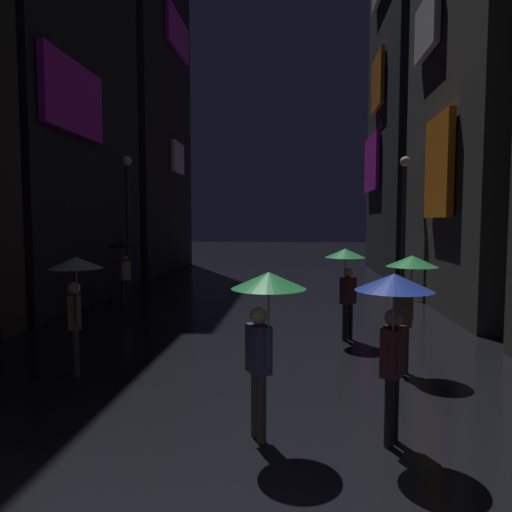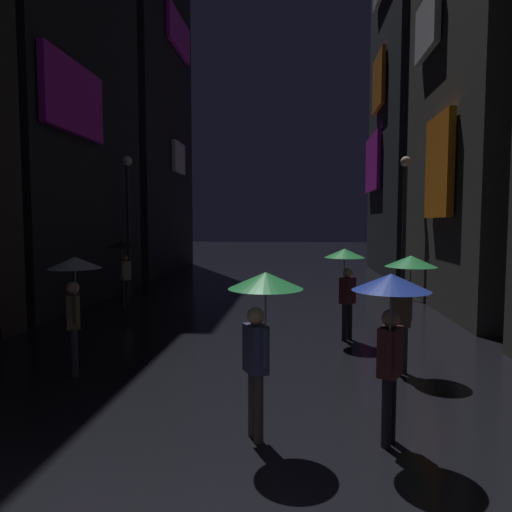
{
  "view_description": "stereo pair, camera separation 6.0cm",
  "coord_description": "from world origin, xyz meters",
  "px_view_note": "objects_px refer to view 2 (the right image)",
  "views": [
    {
      "loc": [
        1.21,
        -2.08,
        2.71
      ],
      "look_at": [
        0.0,
        11.62,
        1.69
      ],
      "focal_mm": 32.0,
      "sensor_mm": 36.0,
      "label": 1
    },
    {
      "loc": [
        1.27,
        -2.08,
        2.71
      ],
      "look_at": [
        0.0,
        11.62,
        1.69
      ],
      "focal_mm": 32.0,
      "sensor_mm": 36.0,
      "label": 2
    }
  ],
  "objects_px": {
    "pedestrian_foreground_right_green": "(407,281)",
    "streetlamp_left_far": "(128,208)",
    "pedestrian_far_right_green": "(262,309)",
    "pedestrian_midstreet_centre_blue": "(391,311)",
    "streetlamp_right_far": "(405,209)",
    "pedestrian_near_crossing_green": "(345,268)",
    "pedestrian_midstreet_left_clear": "(74,283)",
    "pedestrian_foreground_left_black": "(123,255)"
  },
  "relations": [
    {
      "from": "pedestrian_foreground_left_black",
      "to": "streetlamp_left_far",
      "type": "relative_size",
      "value": 0.41
    },
    {
      "from": "pedestrian_far_right_green",
      "to": "streetlamp_left_far",
      "type": "height_order",
      "value": "streetlamp_left_far"
    },
    {
      "from": "pedestrian_foreground_left_black",
      "to": "pedestrian_midstreet_left_clear",
      "type": "relative_size",
      "value": 1.0
    },
    {
      "from": "pedestrian_foreground_left_black",
      "to": "pedestrian_far_right_green",
      "type": "xyz_separation_m",
      "value": [
        5.13,
        -8.57,
        0.0
      ]
    },
    {
      "from": "pedestrian_far_right_green",
      "to": "streetlamp_left_far",
      "type": "distance_m",
      "value": 12.56
    },
    {
      "from": "pedestrian_foreground_right_green",
      "to": "pedestrian_near_crossing_green",
      "type": "height_order",
      "value": "same"
    },
    {
      "from": "pedestrian_midstreet_left_clear",
      "to": "streetlamp_left_far",
      "type": "relative_size",
      "value": 0.41
    },
    {
      "from": "pedestrian_foreground_right_green",
      "to": "pedestrian_midstreet_centre_blue",
      "type": "height_order",
      "value": "same"
    },
    {
      "from": "pedestrian_near_crossing_green",
      "to": "pedestrian_midstreet_centre_blue",
      "type": "relative_size",
      "value": 1.0
    },
    {
      "from": "pedestrian_far_right_green",
      "to": "pedestrian_near_crossing_green",
      "type": "distance_m",
      "value": 5.16
    },
    {
      "from": "pedestrian_far_right_green",
      "to": "streetlamp_left_far",
      "type": "relative_size",
      "value": 0.41
    },
    {
      "from": "pedestrian_far_right_green",
      "to": "streetlamp_right_far",
      "type": "relative_size",
      "value": 0.42
    },
    {
      "from": "pedestrian_far_right_green",
      "to": "pedestrian_near_crossing_green",
      "type": "height_order",
      "value": "same"
    },
    {
      "from": "pedestrian_foreground_left_black",
      "to": "pedestrian_midstreet_centre_blue",
      "type": "xyz_separation_m",
      "value": [
        6.64,
        -8.59,
        0.0
      ]
    },
    {
      "from": "streetlamp_right_far",
      "to": "streetlamp_left_far",
      "type": "bearing_deg",
      "value": -179.35
    },
    {
      "from": "streetlamp_right_far",
      "to": "pedestrian_midstreet_centre_blue",
      "type": "bearing_deg",
      "value": -103.37
    },
    {
      "from": "streetlamp_right_far",
      "to": "pedestrian_midstreet_left_clear",
      "type": "bearing_deg",
      "value": -129.99
    },
    {
      "from": "pedestrian_far_right_green",
      "to": "pedestrian_foreground_right_green",
      "type": "bearing_deg",
      "value": 50.28
    },
    {
      "from": "pedestrian_foreground_right_green",
      "to": "pedestrian_midstreet_left_clear",
      "type": "distance_m",
      "value": 5.84
    },
    {
      "from": "pedestrian_midstreet_left_clear",
      "to": "streetlamp_right_far",
      "type": "bearing_deg",
      "value": 50.01
    },
    {
      "from": "pedestrian_near_crossing_green",
      "to": "pedestrian_foreground_left_black",
      "type": "bearing_deg",
      "value": 151.22
    },
    {
      "from": "pedestrian_foreground_right_green",
      "to": "streetlamp_left_far",
      "type": "xyz_separation_m",
      "value": [
        -8.2,
        8.16,
        1.57
      ]
    },
    {
      "from": "pedestrian_midstreet_centre_blue",
      "to": "streetlamp_left_far",
      "type": "distance_m",
      "value": 13.34
    },
    {
      "from": "streetlamp_left_far",
      "to": "streetlamp_right_far",
      "type": "bearing_deg",
      "value": 0.65
    },
    {
      "from": "pedestrian_near_crossing_green",
      "to": "pedestrian_midstreet_centre_blue",
      "type": "distance_m",
      "value": 4.95
    },
    {
      "from": "pedestrian_far_right_green",
      "to": "streetlamp_left_far",
      "type": "xyz_separation_m",
      "value": [
        -5.84,
        11.0,
        1.57
      ]
    },
    {
      "from": "pedestrian_midstreet_centre_blue",
      "to": "streetlamp_right_far",
      "type": "height_order",
      "value": "streetlamp_right_far"
    },
    {
      "from": "pedestrian_foreground_left_black",
      "to": "pedestrian_midstreet_centre_blue",
      "type": "bearing_deg",
      "value": -52.3
    },
    {
      "from": "streetlamp_left_far",
      "to": "pedestrian_near_crossing_green",
      "type": "bearing_deg",
      "value": -39.6
    },
    {
      "from": "pedestrian_far_right_green",
      "to": "pedestrian_midstreet_centre_blue",
      "type": "relative_size",
      "value": 1.0
    },
    {
      "from": "pedestrian_far_right_green",
      "to": "streetlamp_right_far",
      "type": "distance_m",
      "value": 11.96
    },
    {
      "from": "pedestrian_far_right_green",
      "to": "pedestrian_near_crossing_green",
      "type": "relative_size",
      "value": 1.0
    },
    {
      "from": "pedestrian_far_right_green",
      "to": "streetlamp_right_far",
      "type": "bearing_deg",
      "value": 69.49
    },
    {
      "from": "pedestrian_foreground_right_green",
      "to": "streetlamp_left_far",
      "type": "height_order",
      "value": "streetlamp_left_far"
    },
    {
      "from": "pedestrian_foreground_left_black",
      "to": "pedestrian_foreground_right_green",
      "type": "height_order",
      "value": "same"
    },
    {
      "from": "pedestrian_foreground_left_black",
      "to": "pedestrian_far_right_green",
      "type": "distance_m",
      "value": 9.99
    },
    {
      "from": "pedestrian_foreground_right_green",
      "to": "streetlamp_left_far",
      "type": "bearing_deg",
      "value": 135.16
    },
    {
      "from": "pedestrian_midstreet_left_clear",
      "to": "streetlamp_right_far",
      "type": "distance_m",
      "value": 11.89
    },
    {
      "from": "pedestrian_foreground_right_green",
      "to": "pedestrian_near_crossing_green",
      "type": "distance_m",
      "value": 2.27
    },
    {
      "from": "pedestrian_midstreet_left_clear",
      "to": "pedestrian_far_right_green",
      "type": "xyz_separation_m",
      "value": [
        3.42,
        -2.08,
        0.0
      ]
    },
    {
      "from": "streetlamp_left_far",
      "to": "streetlamp_right_far",
      "type": "height_order",
      "value": "streetlamp_left_far"
    },
    {
      "from": "pedestrian_midstreet_left_clear",
      "to": "pedestrian_midstreet_centre_blue",
      "type": "distance_m",
      "value": 5.36
    }
  ]
}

